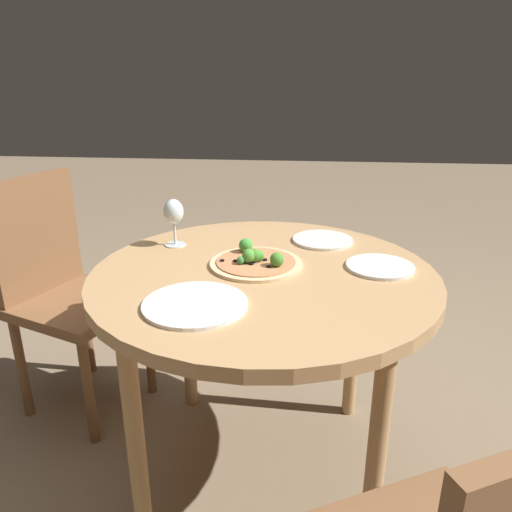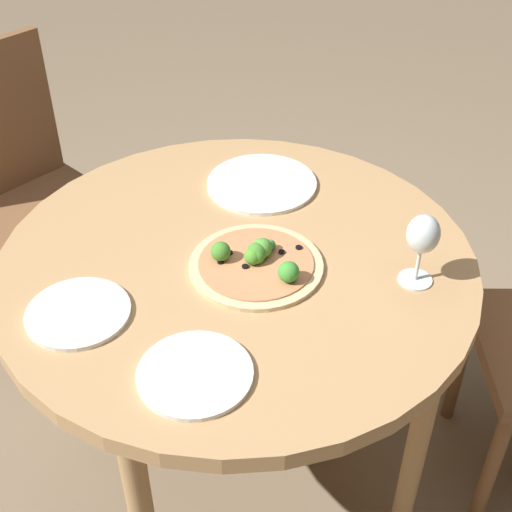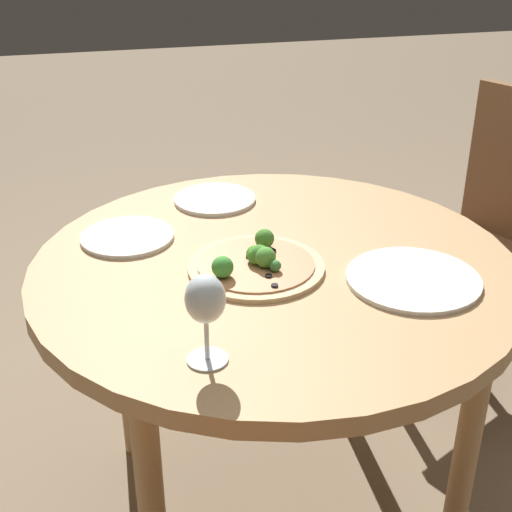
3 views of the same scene
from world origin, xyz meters
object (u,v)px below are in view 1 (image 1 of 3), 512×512
Objects in this scene: plate_side at (323,240)px; wine_glass at (174,213)px; plate_far at (380,267)px; chair at (65,287)px; plate_near at (195,304)px; pizza at (256,261)px.

wine_glass is at bearing -170.16° from plate_side.
wine_glass is 0.79× the size of plate_far.
chair reaches higher than wine_glass.
pizza is at bearing 66.53° from plate_near.
wine_glass is 0.68m from plate_far.
plate_side is at bearing 125.26° from plate_far.
pizza is at bearing -28.34° from wine_glass.
chair is 3.43× the size of plate_near.
plate_side is (0.50, 0.09, -0.11)m from wine_glass.
plate_far is at bearing 1.55° from pizza.
wine_glass reaches higher than plate_side.
plate_near is at bearing -113.47° from pizza.
plate_far is 0.28m from plate_side.
plate_side is (0.34, 0.53, 0.00)m from plate_near.
wine_glass reaches higher than plate_far.
plate_far is at bearing -81.01° from chair.
plate_side is at bearing -69.64° from chair.
wine_glass is 0.60× the size of plate_near.
wine_glass is 0.49m from plate_near.
wine_glass is (-0.29, 0.16, 0.10)m from pizza.
plate_side is at bearing 49.06° from pizza.
plate_near is at bearing -109.70° from chair.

